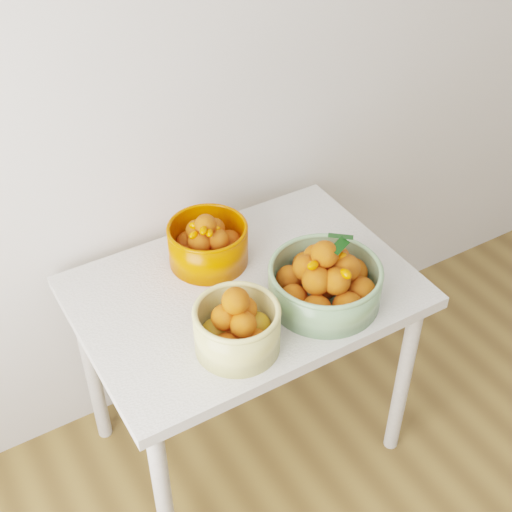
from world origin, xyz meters
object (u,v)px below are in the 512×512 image
at_px(table, 245,310).
at_px(bowl_cream, 237,327).
at_px(bowl_orange, 208,243).
at_px(bowl_green, 326,281).

relative_size(table, bowl_cream, 3.83).
xyz_separation_m(bowl_cream, bowl_orange, (0.10, 0.37, -0.01)).
distance_m(bowl_cream, bowl_orange, 0.38).
bearing_deg(bowl_cream, bowl_green, 6.06).
distance_m(bowl_green, bowl_orange, 0.39).
height_order(bowl_green, bowl_orange, bowl_green).
bearing_deg(bowl_orange, bowl_cream, -105.89).
bearing_deg(bowl_cream, bowl_orange, 74.11).
bearing_deg(table, bowl_cream, -124.78).
bearing_deg(bowl_green, table, 136.57).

